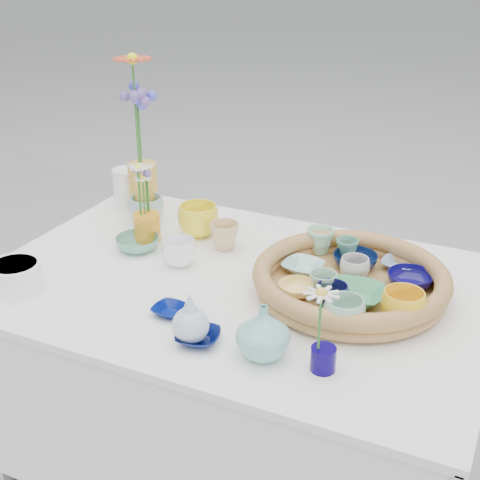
% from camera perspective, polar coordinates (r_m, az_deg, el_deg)
% --- Properties ---
extents(wicker_tray, '(0.47, 0.47, 0.08)m').
position_cam_1_polar(wicker_tray, '(1.63, 9.42, -3.50)').
color(wicker_tray, olive).
rests_on(wicker_tray, display_table).
extents(tray_ceramic_0, '(0.13, 0.13, 0.04)m').
position_cam_1_polar(tray_ceramic_0, '(1.73, 9.80, -1.76)').
color(tray_ceramic_0, '#09163D').
rests_on(tray_ceramic_0, wicker_tray).
extents(tray_ceramic_1, '(0.13, 0.13, 0.03)m').
position_cam_1_polar(tray_ceramic_1, '(1.67, 14.33, -3.32)').
color(tray_ceramic_1, '#0E0854').
rests_on(tray_ceramic_1, wicker_tray).
extents(tray_ceramic_2, '(0.12, 0.12, 0.08)m').
position_cam_1_polar(tray_ceramic_2, '(1.51, 13.73, -5.59)').
color(tray_ceramic_2, yellow).
rests_on(tray_ceramic_2, wicker_tray).
extents(tray_ceramic_3, '(0.14, 0.14, 0.03)m').
position_cam_1_polar(tray_ceramic_3, '(1.58, 9.81, -4.64)').
color(tray_ceramic_3, '#38925B').
rests_on(tray_ceramic_3, wicker_tray).
extents(tray_ceramic_4, '(0.08, 0.08, 0.06)m').
position_cam_1_polar(tray_ceramic_4, '(1.58, 7.07, -3.82)').
color(tray_ceramic_4, '#8DB696').
rests_on(tray_ceramic_4, wicker_tray).
extents(tray_ceramic_5, '(0.11, 0.11, 0.02)m').
position_cam_1_polar(tray_ceramic_5, '(1.70, 5.39, -2.30)').
color(tray_ceramic_5, '#99C7BD').
rests_on(tray_ceramic_5, wicker_tray).
extents(tray_ceramic_6, '(0.08, 0.08, 0.07)m').
position_cam_1_polar(tray_ceramic_6, '(1.79, 6.84, -0.05)').
color(tray_ceramic_6, '#9FDFBD').
rests_on(tray_ceramic_6, wicker_tray).
extents(tray_ceramic_7, '(0.08, 0.08, 0.06)m').
position_cam_1_polar(tray_ceramic_7, '(1.67, 9.76, -2.43)').
color(tray_ceramic_7, beige).
rests_on(tray_ceramic_7, wicker_tray).
extents(tray_ceramic_8, '(0.10, 0.10, 0.02)m').
position_cam_1_polar(tray_ceramic_8, '(1.76, 13.46, -2.03)').
color(tray_ceramic_8, '#81A2CA').
rests_on(tray_ceramic_8, wicker_tray).
extents(tray_ceramic_9, '(0.09, 0.09, 0.06)m').
position_cam_1_polar(tray_ceramic_9, '(1.54, 7.84, -4.82)').
color(tray_ceramic_9, '#0F0943').
rests_on(tray_ceramic_9, wicker_tray).
extents(tray_ceramic_10, '(0.11, 0.11, 0.03)m').
position_cam_1_polar(tray_ceramic_10, '(1.59, 4.90, -4.19)').
color(tray_ceramic_10, '#F9CF6D').
rests_on(tray_ceramic_10, wicker_tray).
extents(tray_ceramic_11, '(0.10, 0.10, 0.07)m').
position_cam_1_polar(tray_ceramic_11, '(1.46, 8.88, -6.25)').
color(tray_ceramic_11, '#91C7B3').
rests_on(tray_ceramic_11, wicker_tray).
extents(tray_ceramic_12, '(0.08, 0.08, 0.06)m').
position_cam_1_polar(tray_ceramic_12, '(1.77, 9.12, -0.78)').
color(tray_ceramic_12, '#569275').
rests_on(tray_ceramic_12, wicker_tray).
extents(loose_ceramic_0, '(0.12, 0.12, 0.09)m').
position_cam_1_polar(loose_ceramic_0, '(1.93, -3.58, 1.70)').
color(loose_ceramic_0, yellow).
rests_on(loose_ceramic_0, display_table).
extents(loose_ceramic_1, '(0.11, 0.11, 0.08)m').
position_cam_1_polar(loose_ceramic_1, '(1.84, -1.34, 0.34)').
color(loose_ceramic_1, tan).
rests_on(loose_ceramic_1, display_table).
extents(loose_ceramic_2, '(0.13, 0.13, 0.04)m').
position_cam_1_polar(loose_ceramic_2, '(1.86, -8.73, -0.29)').
color(loose_ceramic_2, '#58967D').
rests_on(loose_ceramic_2, display_table).
extents(loose_ceramic_3, '(0.11, 0.11, 0.07)m').
position_cam_1_polar(loose_ceramic_3, '(1.76, -5.20, -1.06)').
color(loose_ceramic_3, white).
rests_on(loose_ceramic_3, display_table).
extents(loose_ceramic_4, '(0.08, 0.08, 0.02)m').
position_cam_1_polar(loose_ceramic_4, '(1.55, -6.02, -5.99)').
color(loose_ceramic_4, '#001065').
rests_on(loose_ceramic_4, display_table).
extents(loose_ceramic_5, '(0.14, 0.14, 0.08)m').
position_cam_1_polar(loose_ceramic_5, '(2.03, -7.99, 2.56)').
color(loose_ceramic_5, '#95B8B4').
rests_on(loose_ceramic_5, display_table).
extents(loose_ceramic_6, '(0.12, 0.12, 0.02)m').
position_cam_1_polar(loose_ceramic_6, '(1.45, -3.61, -8.29)').
color(loose_ceramic_6, '#071046').
rests_on(loose_ceramic_6, display_table).
extents(fluted_bowl, '(0.17, 0.17, 0.07)m').
position_cam_1_polar(fluted_bowl, '(1.73, -18.59, -2.95)').
color(fluted_bowl, white).
rests_on(fluted_bowl, display_table).
extents(bud_vase_paleblue, '(0.09, 0.09, 0.12)m').
position_cam_1_polar(bud_vase_paleblue, '(1.43, -4.26, -6.54)').
color(bud_vase_paleblue, silver).
rests_on(bud_vase_paleblue, display_table).
extents(bud_vase_seafoam, '(0.13, 0.13, 0.12)m').
position_cam_1_polar(bud_vase_seafoam, '(1.38, 1.98, -7.80)').
color(bud_vase_seafoam, '#76BEB4').
rests_on(bud_vase_seafoam, display_table).
extents(bud_vase_cobalt, '(0.06, 0.06, 0.05)m').
position_cam_1_polar(bud_vase_cobalt, '(1.37, 7.11, -10.03)').
color(bud_vase_cobalt, '#0A004C').
rests_on(bud_vase_cobalt, display_table).
extents(single_daisy, '(0.10, 0.10, 0.14)m').
position_cam_1_polar(single_daisy, '(1.32, 6.82, -6.93)').
color(single_daisy, white).
rests_on(single_daisy, bud_vase_cobalt).
extents(tall_vase_yellow, '(0.10, 0.10, 0.17)m').
position_cam_1_polar(tall_vase_yellow, '(2.07, -8.25, 4.29)').
color(tall_vase_yellow, gold).
rests_on(tall_vase_yellow, display_table).
extents(gerbera, '(0.17, 0.17, 0.33)m').
position_cam_1_polar(gerbera, '(2.01, -8.88, 10.71)').
color(gerbera, '#E6482A').
rests_on(gerbera, tall_vase_yellow).
extents(hydrangea, '(0.10, 0.10, 0.28)m').
position_cam_1_polar(hydrangea, '(2.03, -8.59, 9.30)').
color(hydrangea, '#6C51A3').
rests_on(hydrangea, tall_vase_yellow).
extents(white_pitcher, '(0.15, 0.13, 0.12)m').
position_cam_1_polar(white_pitcher, '(2.16, -9.58, 4.44)').
color(white_pitcher, white).
rests_on(white_pitcher, display_table).
extents(daisy_cup, '(0.08, 0.08, 0.08)m').
position_cam_1_polar(daisy_cup, '(1.91, -7.94, 1.08)').
color(daisy_cup, orange).
rests_on(daisy_cup, display_table).
extents(daisy_posy, '(0.10, 0.10, 0.15)m').
position_cam_1_polar(daisy_posy, '(1.87, -8.25, 4.33)').
color(daisy_posy, white).
rests_on(daisy_posy, daisy_cup).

